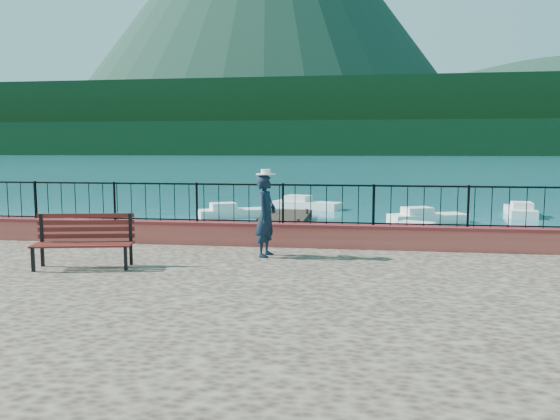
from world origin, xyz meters
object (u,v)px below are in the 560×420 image
(park_bench, at_px, (84,252))
(boat_4, at_px, (307,202))
(boat_0, at_px, (95,247))
(boat_2, at_px, (428,215))
(boat_1, at_px, (429,233))
(boat_3, at_px, (234,210))
(person, at_px, (266,216))
(boat_5, at_px, (520,208))

(park_bench, distance_m, boat_4, 22.76)
(boat_0, bearing_deg, park_bench, -90.85)
(park_bench, relative_size, boat_0, 0.50)
(boat_0, distance_m, boat_2, 16.01)
(boat_0, distance_m, boat_4, 17.07)
(boat_2, bearing_deg, boat_1, -118.02)
(boat_4, bearing_deg, boat_3, -104.20)
(boat_1, height_order, boat_4, same)
(park_bench, xyz_separation_m, boat_4, (2.36, 22.61, -1.12))
(boat_0, bearing_deg, boat_2, 15.12)
(park_bench, xyz_separation_m, boat_3, (-1.10, 17.84, -1.12))
(boat_1, xyz_separation_m, boat_4, (-5.81, 11.55, 0.00))
(boat_3, bearing_deg, boat_2, -30.11)
(boat_4, bearing_deg, person, -65.30)
(boat_1, height_order, boat_5, same)
(person, height_order, boat_4, person)
(boat_1, distance_m, boat_4, 12.93)
(boat_4, relative_size, boat_5, 1.13)
(boat_2, height_order, boat_3, same)
(person, relative_size, boat_0, 0.45)
(boat_3, xyz_separation_m, boat_5, (15.26, 3.03, 0.00))
(boat_1, bearing_deg, boat_2, 108.95)
(boat_2, distance_m, boat_5, 6.52)
(park_bench, bearing_deg, boat_0, 104.04)
(boat_1, bearing_deg, boat_0, -132.44)
(person, relative_size, boat_3, 0.50)
(park_bench, height_order, boat_4, park_bench)
(boat_0, height_order, boat_5, same)
(person, bearing_deg, boat_5, -20.09)
(boat_2, xyz_separation_m, boat_3, (-9.94, 0.74, 0.00))
(boat_0, relative_size, boat_4, 0.98)
(park_bench, relative_size, boat_4, 0.49)
(person, distance_m, boat_1, 10.59)
(park_bench, distance_m, boat_3, 17.91)
(boat_1, height_order, boat_3, same)
(boat_2, distance_m, boat_4, 8.51)
(boat_4, distance_m, boat_5, 11.94)
(boat_2, xyz_separation_m, boat_5, (5.33, 3.77, 0.00))
(boat_2, relative_size, boat_5, 1.04)
(park_bench, height_order, boat_2, park_bench)
(boat_0, distance_m, boat_3, 11.57)
(boat_2, bearing_deg, boat_5, 13.62)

